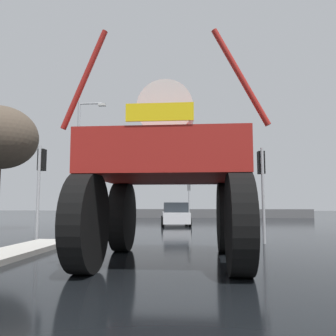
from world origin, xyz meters
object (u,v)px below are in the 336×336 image
object	(u,v)px
traffic_signal_near_left	(41,172)
streetlight_far_left	(80,156)
bare_tree_left	(0,138)
traffic_signal_far_left	(127,187)
sedan_ahead	(175,215)
oversize_sprayer	(169,173)
traffic_signal_near_right	(262,174)
traffic_signal_far_right	(189,191)

from	to	relation	value
traffic_signal_near_left	streetlight_far_left	size ratio (longest dim) A/B	0.44
traffic_signal_near_left	streetlight_far_left	xyz separation A→B (m)	(-1.66, 9.58, 1.96)
bare_tree_left	traffic_signal_near_left	bearing A→B (deg)	-46.83
traffic_signal_near_left	traffic_signal_far_left	xyz separation A→B (m)	(-0.34, 19.06, 0.31)
sedan_ahead	oversize_sprayer	bearing A→B (deg)	176.57
sedan_ahead	traffic_signal_near_right	distance (m)	11.32
streetlight_far_left	traffic_signal_far_right	bearing A→B (deg)	53.24
streetlight_far_left	traffic_signal_near_right	bearing A→B (deg)	-43.65
traffic_signal_near_left	traffic_signal_far_right	size ratio (longest dim) A/B	1.01
traffic_signal_far_right	sedan_ahead	bearing A→B (deg)	-95.29
traffic_signal_far_left	traffic_signal_near_right	bearing A→B (deg)	-65.42
traffic_signal_far_left	bare_tree_left	size ratio (longest dim) A/B	0.61
oversize_sprayer	traffic_signal_near_left	bearing A→B (deg)	51.89
traffic_signal_near_left	traffic_signal_far_right	xyz separation A→B (m)	(5.43, 19.07, -0.04)
sedan_ahead	streetlight_far_left	distance (m)	7.47
bare_tree_left	traffic_signal_far_right	bearing A→B (deg)	55.06
streetlight_far_left	oversize_sprayer	bearing A→B (deg)	-63.43
traffic_signal_far_right	traffic_signal_near_left	bearing A→B (deg)	-105.89
traffic_signal_far_right	streetlight_far_left	distance (m)	12.01
traffic_signal_near_left	bare_tree_left	bearing A→B (deg)	133.17
traffic_signal_near_left	bare_tree_left	xyz separation A→B (m)	(-4.52, 4.82, 2.31)
streetlight_far_left	bare_tree_left	bearing A→B (deg)	-121.07
bare_tree_left	streetlight_far_left	bearing A→B (deg)	58.93
traffic_signal_far_left	traffic_signal_far_right	bearing A→B (deg)	0.07
traffic_signal_far_left	oversize_sprayer	bearing A→B (deg)	-76.51
sedan_ahead	traffic_signal_far_right	world-z (taller)	traffic_signal_far_right
traffic_signal_near_right	traffic_signal_far_right	xyz separation A→B (m)	(-2.94, 19.06, 0.10)
oversize_sprayer	sedan_ahead	xyz separation A→B (m)	(-0.61, 14.76, -1.46)
oversize_sprayer	traffic_signal_far_left	distance (m)	23.97
oversize_sprayer	traffic_signal_far_left	size ratio (longest dim) A/B	1.38
sedan_ahead	traffic_signal_near_left	distance (m)	11.67
traffic_signal_near_right	traffic_signal_far_left	distance (m)	20.96
oversize_sprayer	traffic_signal_far_right	distance (m)	23.30
traffic_signal_near_left	traffic_signal_near_right	distance (m)	8.37
traffic_signal_far_left	streetlight_far_left	xyz separation A→B (m)	(-1.32, -9.48, 1.65)
traffic_signal_far_left	traffic_signal_far_right	world-z (taller)	traffic_signal_far_left
traffic_signal_near_left	sedan_ahead	bearing A→B (deg)	66.23
oversize_sprayer	traffic_signal_far_left	xyz separation A→B (m)	(-5.59, 23.29, 0.78)
traffic_signal_far_right	streetlight_far_left	xyz separation A→B (m)	(-7.09, -9.49, 1.99)
bare_tree_left	sedan_ahead	bearing A→B (deg)	31.93
traffic_signal_far_left	traffic_signal_far_right	distance (m)	5.78
traffic_signal_far_right	traffic_signal_far_left	bearing A→B (deg)	-179.93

